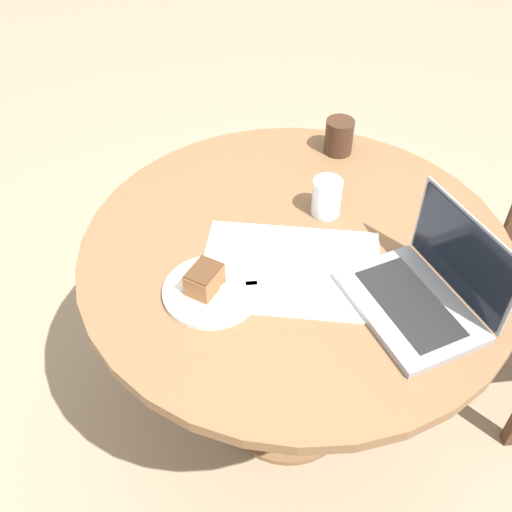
# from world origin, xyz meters

# --- Properties ---
(ground_plane) EXTENTS (12.00, 12.00, 0.00)m
(ground_plane) POSITION_xyz_m (0.00, 0.00, 0.00)
(ground_plane) COLOR gray
(dining_table) EXTENTS (1.04, 1.04, 0.70)m
(dining_table) POSITION_xyz_m (0.00, 0.00, 0.58)
(dining_table) COLOR brown
(dining_table) RESTS_ON ground_plane
(paper_document) EXTENTS (0.49, 0.44, 0.00)m
(paper_document) POSITION_xyz_m (0.04, 0.07, 0.70)
(paper_document) COLOR white
(paper_document) RESTS_ON dining_table
(plate) EXTENTS (0.21, 0.21, 0.01)m
(plate) POSITION_xyz_m (0.24, 0.07, 0.71)
(plate) COLOR silver
(plate) RESTS_ON dining_table
(cake_slice) EXTENTS (0.10, 0.10, 0.06)m
(cake_slice) POSITION_xyz_m (0.25, 0.07, 0.74)
(cake_slice) COLOR brown
(cake_slice) RESTS_ON plate
(fork) EXTENTS (0.17, 0.06, 0.00)m
(fork) POSITION_xyz_m (0.20, 0.08, 0.72)
(fork) COLOR silver
(fork) RESTS_ON plate
(coffee_glass) EXTENTS (0.08, 0.08, 0.10)m
(coffee_glass) POSITION_xyz_m (-0.26, -0.32, 0.75)
(coffee_glass) COLOR #3D2619
(coffee_glass) RESTS_ON dining_table
(water_glass) EXTENTS (0.07, 0.07, 0.10)m
(water_glass) POSITION_xyz_m (-0.11, -0.09, 0.75)
(water_glass) COLOR silver
(water_glass) RESTS_ON dining_table
(laptop) EXTENTS (0.24, 0.32, 0.22)m
(laptop) POSITION_xyz_m (-0.18, 0.26, 0.74)
(laptop) COLOR gray
(laptop) RESTS_ON dining_table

